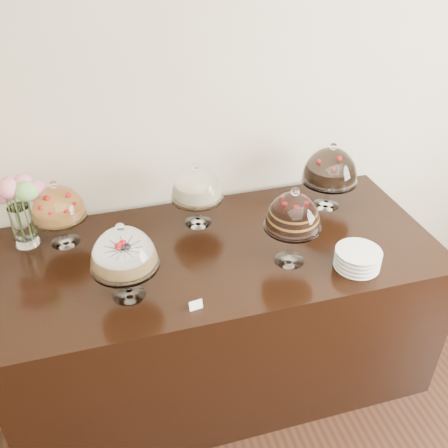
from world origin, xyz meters
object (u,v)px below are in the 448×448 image
object	(u,v)px
cake_stand_sugar_sponge	(123,252)
cake_stand_choco_layer	(293,214)
flower_vase	(19,200)
display_counter	(222,313)
cake_stand_cheesecake	(197,187)
cake_stand_fruit_tart	(58,205)
plate_stack	(357,259)
cake_stand_dark_choco	(331,168)

from	to	relation	value
cake_stand_sugar_sponge	cake_stand_choco_layer	world-z (taller)	cake_stand_choco_layer
cake_stand_sugar_sponge	flower_vase	world-z (taller)	flower_vase
display_counter	flower_vase	world-z (taller)	flower_vase
display_counter	cake_stand_choco_layer	xyz separation A→B (m)	(0.29, -0.19, 0.72)
display_counter	flower_vase	distance (m)	1.21
cake_stand_cheesecake	display_counter	bearing A→B (deg)	-77.52
cake_stand_cheesecake	cake_stand_fruit_tart	distance (m)	0.70
cake_stand_sugar_sponge	cake_stand_fruit_tart	distance (m)	0.57
cake_stand_choco_layer	plate_stack	bearing A→B (deg)	-25.27
cake_stand_choco_layer	cake_stand_cheesecake	size ratio (longest dim) A/B	1.13
cake_stand_sugar_sponge	cake_stand_cheesecake	bearing A→B (deg)	48.31
cake_stand_sugar_sponge	cake_stand_fruit_tart	bearing A→B (deg)	118.10
flower_vase	cake_stand_fruit_tart	bearing A→B (deg)	-11.09
cake_stand_sugar_sponge	flower_vase	bearing A→B (deg)	129.65
flower_vase	cake_stand_sugar_sponge	bearing A→B (deg)	-50.35
plate_stack	cake_stand_cheesecake	bearing A→B (deg)	137.63
cake_stand_sugar_sponge	cake_stand_choco_layer	xyz separation A→B (m)	(0.79, 0.04, 0.03)
plate_stack	flower_vase	bearing A→B (deg)	157.37
cake_stand_sugar_sponge	cake_stand_choco_layer	distance (m)	0.79
cake_stand_choco_layer	cake_stand_cheesecake	world-z (taller)	cake_stand_choco_layer
display_counter	cake_stand_cheesecake	distance (m)	0.73
cake_stand_sugar_sponge	cake_stand_choco_layer	bearing A→B (deg)	2.79
cake_stand_sugar_sponge	flower_vase	distance (m)	0.69
cake_stand_dark_choco	plate_stack	distance (m)	0.60
cake_stand_cheesecake	flower_vase	bearing A→B (deg)	176.93
cake_stand_choco_layer	cake_stand_sugar_sponge	bearing A→B (deg)	-177.21
plate_stack	cake_stand_choco_layer	bearing A→B (deg)	154.73
cake_stand_dark_choco	cake_stand_fruit_tart	size ratio (longest dim) A/B	1.08
cake_stand_cheesecake	cake_stand_dark_choco	size ratio (longest dim) A/B	0.93
cake_stand_choco_layer	cake_stand_dark_choco	world-z (taller)	cake_stand_choco_layer
cake_stand_sugar_sponge	cake_stand_choco_layer	size ratio (longest dim) A/B	0.95
cake_stand_sugar_sponge	cake_stand_fruit_tart	xyz separation A→B (m)	(-0.27, 0.50, -0.02)
cake_stand_dark_choco	cake_stand_fruit_tart	bearing A→B (deg)	178.47
cake_stand_sugar_sponge	plate_stack	size ratio (longest dim) A/B	1.82
cake_stand_cheesecake	cake_stand_fruit_tart	size ratio (longest dim) A/B	1.01
cake_stand_cheesecake	cake_stand_choco_layer	bearing A→B (deg)	-51.95
cake_stand_choco_layer	plate_stack	world-z (taller)	cake_stand_choco_layer
display_counter	plate_stack	bearing A→B (deg)	-28.98
cake_stand_sugar_sponge	cake_stand_cheesecake	distance (m)	0.65
display_counter	cake_stand_fruit_tart	xyz separation A→B (m)	(-0.76, 0.28, 0.67)
cake_stand_dark_choco	flower_vase	distance (m)	1.63
cake_stand_choco_layer	flower_vase	distance (m)	1.33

